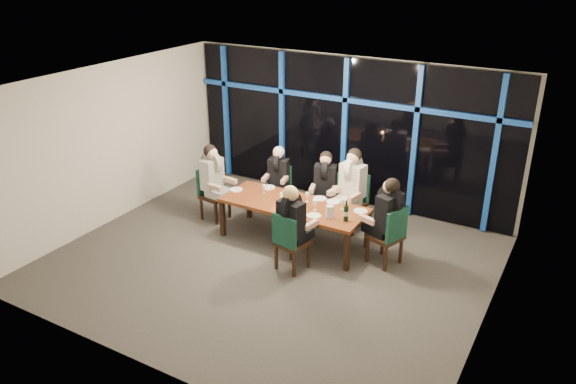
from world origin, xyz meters
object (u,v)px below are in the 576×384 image
object	(u,v)px
chair_end_right	(390,233)
diner_far_mid	(325,178)
chair_near_mid	(289,240)
diner_end_left	(213,172)
chair_end_left	(211,190)
water_pitcher	(330,212)
chair_far_mid	(325,195)
diner_end_right	(387,209)
wine_bottle	(346,213)
diner_far_right	(352,178)
diner_near_mid	(292,215)
diner_far_left	(278,170)
chair_far_right	(353,198)
chair_far_left	(279,186)
dining_table	(294,207)

from	to	relation	value
chair_end_right	diner_far_mid	size ratio (longest dim) A/B	1.11
chair_near_mid	diner_end_left	size ratio (longest dim) A/B	1.02
chair_end_left	water_pitcher	xyz separation A→B (m)	(2.67, -0.28, 0.29)
chair_far_mid	diner_end_right	size ratio (longest dim) A/B	0.95
chair_end_left	wine_bottle	world-z (taller)	wine_bottle
diner_far_right	diner_near_mid	bearing A→B (deg)	-87.76
chair_end_right	diner_end_right	size ratio (longest dim) A/B	1.03
diner_far_left	diner_far_mid	world-z (taller)	diner_far_mid
chair_end_right	diner_end_left	distance (m)	3.58
chair_end_left	diner_near_mid	distance (m)	2.51
chair_end_left	diner_end_left	world-z (taller)	diner_end_left
diner_far_left	diner_near_mid	xyz separation A→B (m)	(1.31, -1.76, 0.08)
chair_far_mid	diner_far_right	xyz separation A→B (m)	(0.56, -0.07, 0.48)
diner_far_right	chair_far_right	bearing A→B (deg)	90.00
chair_far_mid	chair_end_right	world-z (taller)	chair_end_right
chair_end_left	chair_end_right	xyz separation A→B (m)	(3.64, -0.01, 0.02)
chair_end_right	wine_bottle	bearing A→B (deg)	-52.55
chair_end_right	diner_near_mid	distance (m)	1.65
chair_far_left	chair_near_mid	size ratio (longest dim) A/B	0.91
diner_far_mid	diner_end_right	xyz separation A→B (m)	(1.54, -0.84, 0.07)
dining_table	diner_far_right	bearing A→B (deg)	54.66
chair_near_mid	water_pitcher	xyz separation A→B (m)	(0.38, 0.70, 0.29)
diner_far_mid	diner_near_mid	size ratio (longest dim) A/B	0.96
chair_end_left	chair_far_mid	bearing A→B (deg)	-58.08
dining_table	chair_end_left	xyz separation A→B (m)	(-1.87, 0.08, -0.11)
chair_far_left	chair_end_right	xyz separation A→B (m)	(2.66, -0.95, 0.07)
chair_far_mid	diner_far_mid	world-z (taller)	diner_far_mid
diner_near_mid	dining_table	bearing A→B (deg)	-51.74
diner_far_left	water_pitcher	size ratio (longest dim) A/B	4.06
chair_far_right	chair_near_mid	size ratio (longest dim) A/B	1.06
diner_end_right	chair_end_right	bearing A→B (deg)	90.00
chair_far_mid	diner_far_mid	distance (m)	0.40
diner_far_mid	diner_near_mid	world-z (taller)	diner_near_mid
dining_table	diner_end_right	size ratio (longest dim) A/B	2.52
chair_far_mid	diner_end_left	xyz separation A→B (m)	(-1.91, -0.96, 0.43)
chair_near_mid	diner_far_right	size ratio (longest dim) A/B	0.97
water_pitcher	chair_far_mid	bearing A→B (deg)	97.63
dining_table	diner_far_left	world-z (taller)	diner_far_left
chair_end_left	chair_end_right	distance (m)	3.64
chair_near_mid	diner_end_left	distance (m)	2.45
dining_table	wine_bottle	xyz separation A→B (m)	(1.07, -0.16, 0.21)
chair_end_left	diner_end_left	distance (m)	0.42
diner_far_mid	diner_far_right	world-z (taller)	diner_far_right
dining_table	diner_end_right	world-z (taller)	diner_end_right
dining_table	chair_end_right	xyz separation A→B (m)	(1.77, 0.07, -0.09)
chair_far_left	diner_far_right	size ratio (longest dim) A/B	0.88
diner_far_left	diner_end_right	distance (m)	2.70
chair_far_left	chair_far_right	bearing A→B (deg)	-11.42
chair_end_right	chair_near_mid	size ratio (longest dim) A/B	1.03
chair_near_mid	dining_table	bearing A→B (deg)	-54.82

